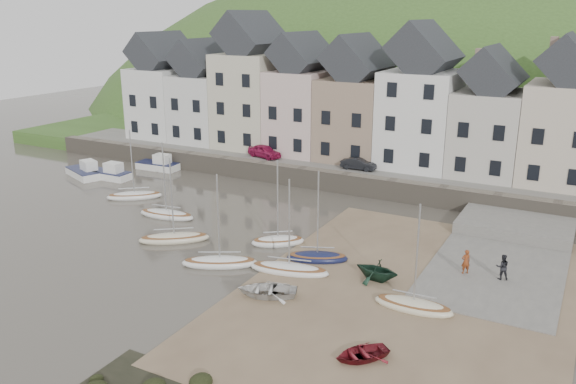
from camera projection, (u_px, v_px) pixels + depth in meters
The scene contains 26 objects.
ground at pixel (245, 259), 38.87m from camera, with size 160.00×160.00×0.00m, color #433D34.
quay_land at pixel (398, 152), 65.61m from camera, with size 90.00×30.00×1.50m, color #3A5A24.
quay_street at pixel (360, 167), 55.68m from camera, with size 70.00×7.00×0.10m, color slate.
seawall at pixel (346, 183), 52.93m from camera, with size 70.00×1.20×1.80m, color slate.
beach at pixel (406, 294), 33.88m from camera, with size 18.00×26.00×0.06m, color brown.
slipway at pixel (502, 258), 38.80m from camera, with size 8.00×18.00×0.12m, color slate.
hillside at pixel (416, 225), 96.93m from camera, with size 134.40×84.00×84.00m.
townhouse_terrace at pixel (393, 103), 56.15m from camera, with size 61.05×8.00×13.93m.
sailboat_0 at pixel (135, 195), 51.43m from camera, with size 4.65×4.17×6.32m.
sailboat_1 at pixel (167, 214), 46.62m from camera, with size 4.93×2.14×6.32m.
sailboat_2 at pixel (174, 238), 41.73m from camera, with size 4.90×4.21×6.32m.
sailboat_3 at pixel (278, 241), 41.16m from camera, with size 3.89×3.44×6.32m.
sailboat_4 at pixel (220, 262), 37.69m from camera, with size 5.03×3.69×6.32m.
sailboat_5 at pixel (317, 257), 38.45m from camera, with size 4.28×2.99×6.32m.
sailboat_6 at pixel (289, 269), 36.65m from camera, with size 5.29×2.59×6.32m.
sailboat_7 at pixel (413, 305), 32.09m from camera, with size 4.43×1.66×6.32m.
motorboat_0 at pixel (110, 173), 57.37m from camera, with size 4.55×1.85×1.70m.
motorboat_1 at pixel (84, 171), 58.04m from camera, with size 5.08×3.39×1.70m.
motorboat_2 at pixel (159, 164), 60.76m from camera, with size 4.58×1.99×1.70m.
rowboat_white at pixel (267, 290), 33.56m from camera, with size 2.45×3.43×0.71m, color silver.
rowboat_green at pixel (377, 269), 35.39m from camera, with size 2.31×2.68×1.41m, color #163223.
rowboat_red at pixel (361, 353), 27.42m from camera, with size 1.91×2.68×0.55m, color maroon.
person_red at pixel (466, 262), 36.17m from camera, with size 0.57×0.37×1.56m, color brown.
person_dark at pixel (502, 267), 35.38m from camera, with size 0.78×0.60×1.60m, color black.
car_left at pixel (264, 151), 59.15m from camera, with size 1.52×3.78×1.29m, color #9E1747.
car_right at pixel (359, 164), 54.58m from camera, with size 1.15×3.31×1.09m, color black.
Camera 1 is at (19.50, -30.26, 15.56)m, focal length 36.63 mm.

